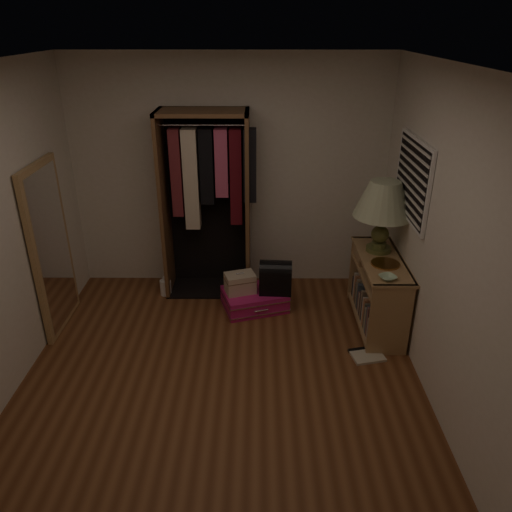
% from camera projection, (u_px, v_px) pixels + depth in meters
% --- Properties ---
extents(ground, '(4.00, 4.00, 0.00)m').
position_uv_depth(ground, '(221.00, 386.00, 4.31)').
color(ground, brown).
rests_on(ground, ground).
extents(room_walls, '(3.52, 4.02, 2.60)m').
position_uv_depth(room_walls, '(225.00, 223.00, 3.71)').
color(room_walls, beige).
rests_on(room_walls, ground).
extents(console_bookshelf, '(0.42, 1.12, 0.75)m').
position_uv_depth(console_bookshelf, '(377.00, 289.00, 5.08)').
color(console_bookshelf, '#9D754C').
rests_on(console_bookshelf, ground).
extents(open_wardrobe, '(1.02, 0.50, 2.05)m').
position_uv_depth(open_wardrobe, '(209.00, 189.00, 5.39)').
color(open_wardrobe, brown).
rests_on(open_wardrobe, ground).
extents(floor_mirror, '(0.06, 0.80, 1.70)m').
position_uv_depth(floor_mirror, '(51.00, 249.00, 4.86)').
color(floor_mirror, '#AB8353').
rests_on(floor_mirror, ground).
extents(pink_suitcase, '(0.79, 0.66, 0.21)m').
position_uv_depth(pink_suitcase, '(255.00, 299.00, 5.45)').
color(pink_suitcase, '#BC1662').
rests_on(pink_suitcase, ground).
extents(train_case, '(0.37, 0.30, 0.23)m').
position_uv_depth(train_case, '(240.00, 283.00, 5.35)').
color(train_case, '#C0AC92').
rests_on(train_case, pink_suitcase).
extents(black_bag, '(0.35, 0.24, 0.37)m').
position_uv_depth(black_bag, '(276.00, 276.00, 5.32)').
color(black_bag, black).
rests_on(black_bag, pink_suitcase).
extents(table_lamp, '(0.74, 0.74, 0.73)m').
position_uv_depth(table_lamp, '(384.00, 201.00, 4.83)').
color(table_lamp, '#50562A').
rests_on(table_lamp, console_bookshelf).
extents(brass_tray, '(0.35, 0.35, 0.02)m').
position_uv_depth(brass_tray, '(385.00, 264.00, 4.77)').
color(brass_tray, '#AB7942').
rests_on(brass_tray, console_bookshelf).
extents(ceramic_bowl, '(0.20, 0.20, 0.04)m').
position_uv_depth(ceramic_bowl, '(388.00, 278.00, 4.49)').
color(ceramic_bowl, '#ACCBA9').
rests_on(ceramic_bowl, console_bookshelf).
extents(white_jug, '(0.16, 0.16, 0.22)m').
position_uv_depth(white_jug, '(166.00, 287.00, 5.72)').
color(white_jug, white).
rests_on(white_jug, ground).
extents(floor_book, '(0.34, 0.29, 0.03)m').
position_uv_depth(floor_book, '(366.00, 354.00, 4.71)').
color(floor_book, beige).
rests_on(floor_book, ground).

